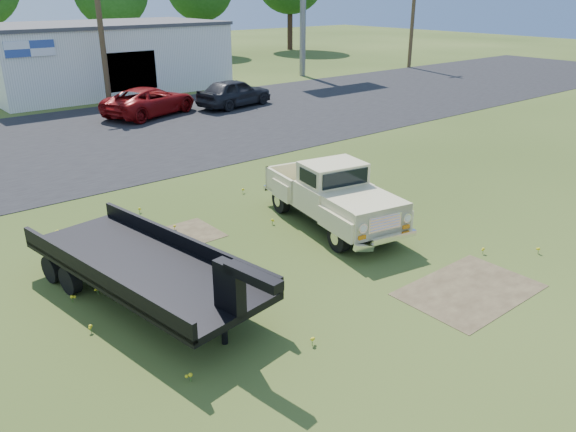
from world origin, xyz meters
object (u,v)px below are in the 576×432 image
object	(u,v)px
flatbed_trailer	(143,261)
red_pickup	(150,101)
vintage_pickup_truck	(332,194)
dark_sedan	(234,93)

from	to	relation	value
flatbed_trailer	red_pickup	distance (m)	18.92
vintage_pickup_truck	red_pickup	distance (m)	16.68
red_pickup	dark_sedan	bearing A→B (deg)	-119.60
vintage_pickup_truck	red_pickup	xyz separation A→B (m)	(2.83, 16.44, -0.17)
vintage_pickup_truck	red_pickup	bearing A→B (deg)	90.72
dark_sedan	flatbed_trailer	bearing A→B (deg)	130.74
vintage_pickup_truck	red_pickup	world-z (taller)	vintage_pickup_truck
red_pickup	dark_sedan	xyz separation A→B (m)	(4.63, -0.82, 0.05)
red_pickup	vintage_pickup_truck	bearing A→B (deg)	150.73
flatbed_trailer	dark_sedan	size ratio (longest dim) A/B	1.44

